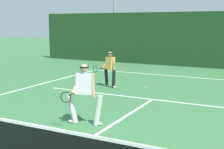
{
  "coord_description": "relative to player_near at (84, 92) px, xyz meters",
  "views": [
    {
      "loc": [
        3.73,
        -4.01,
        2.75
      ],
      "look_at": [
        -1.08,
        5.4,
        1.0
      ],
      "focal_mm": 50.27,
      "sensor_mm": 36.0,
      "label": 1
    }
  ],
  "objects": [
    {
      "name": "court_line_service",
      "position": [
        0.7,
        3.51,
        -0.91
      ],
      "size": [
        8.95,
        0.1,
        0.01
      ],
      "primitive_type": "cube",
      "color": "white",
      "rests_on": "ground_plane"
    },
    {
      "name": "player_far",
      "position": [
        -1.72,
        4.78,
        -0.08
      ],
      "size": [
        0.97,
        0.86,
        1.54
      ],
      "rotation": [
        0.0,
        0.0,
        2.78
      ],
      "color": "black",
      "rests_on": "ground_plane"
    },
    {
      "name": "court_line_centre",
      "position": [
        0.7,
        0.2,
        -0.91
      ],
      "size": [
        0.1,
        6.4,
        0.01
      ],
      "primitive_type": "cube",
      "color": "white",
      "rests_on": "ground_plane"
    },
    {
      "name": "light_pole",
      "position": [
        -6.36,
        14.5,
        3.41
      ],
      "size": [
        0.55,
        0.44,
        7.0
      ],
      "color": "#9EA39E",
      "rests_on": "ground_plane"
    },
    {
      "name": "tennis_ball",
      "position": [
        -0.25,
        5.25,
        -0.88
      ],
      "size": [
        0.07,
        0.07,
        0.07
      ],
      "primitive_type": "sphere",
      "color": "#D1E033",
      "rests_on": "ground_plane"
    },
    {
      "name": "court_line_baseline_far",
      "position": [
        0.7,
        8.83,
        -0.91
      ],
      "size": [
        10.98,
        0.1,
        0.01
      ],
      "primitive_type": "cube",
      "color": "white",
      "rests_on": "ground_plane"
    },
    {
      "name": "back_fence_windscreen",
      "position": [
        0.7,
        12.67,
        0.8
      ],
      "size": [
        23.58,
        0.12,
        3.43
      ],
      "primitive_type": "cube",
      "color": "#1D401D",
      "rests_on": "ground_plane"
    },
    {
      "name": "player_near",
      "position": [
        0.0,
        0.0,
        0.0
      ],
      "size": [
        1.06,
        0.91,
        1.67
      ],
      "rotation": [
        0.0,
        0.0,
        3.34
      ],
      "color": "silver",
      "rests_on": "ground_plane"
    }
  ]
}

